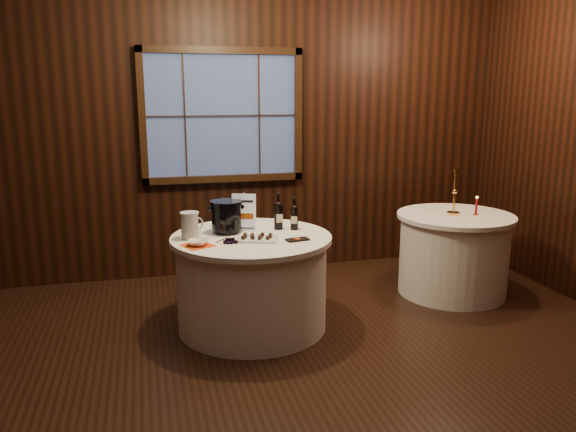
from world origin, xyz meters
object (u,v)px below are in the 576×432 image
object	(u,v)px
chocolate_plate	(257,238)
ice_bucket	(226,216)
sign_stand	(244,217)
port_bottle_left	(278,213)
chocolate_box	(297,240)
main_table	(252,281)
port_bottle_right	(294,216)
side_table	(453,254)
red_candle	(476,208)
brass_candlestick	(454,198)
glass_pitcher	(190,225)
grape_bunch	(230,240)
cracker_bowl	(198,243)

from	to	relation	value
chocolate_plate	ice_bucket	bearing A→B (deg)	123.20
sign_stand	ice_bucket	size ratio (longest dim) A/B	1.20
chocolate_plate	port_bottle_left	bearing A→B (deg)	51.18
ice_bucket	chocolate_box	size ratio (longest dim) A/B	1.50
main_table	port_bottle_right	size ratio (longest dim) A/B	4.67
side_table	sign_stand	xyz separation A→B (m)	(-2.02, -0.10, 0.49)
port_bottle_left	port_bottle_right	size ratio (longest dim) A/B	1.13
side_table	red_candle	xyz separation A→B (m)	(0.15, -0.09, 0.45)
side_table	red_candle	size ratio (longest dim) A/B	5.92
port_bottle_right	chocolate_plate	xyz separation A→B (m)	(-0.37, -0.26, -0.10)
brass_candlestick	red_candle	world-z (taller)	brass_candlestick
red_candle	glass_pitcher	bearing A→B (deg)	-176.24
chocolate_plate	grape_bunch	size ratio (longest dim) A/B	1.99
chocolate_plate	red_candle	size ratio (longest dim) A/B	2.00
port_bottle_left	chocolate_plate	world-z (taller)	port_bottle_left
port_bottle_right	ice_bucket	distance (m)	0.56
main_table	chocolate_plate	bearing A→B (deg)	-83.86
main_table	brass_candlestick	bearing A→B (deg)	8.81
port_bottle_left	chocolate_plate	bearing A→B (deg)	-129.76
sign_stand	glass_pitcher	world-z (taller)	sign_stand
chocolate_box	main_table	bearing A→B (deg)	133.03
chocolate_box	glass_pitcher	distance (m)	0.84
ice_bucket	cracker_bowl	bearing A→B (deg)	-128.27
glass_pitcher	cracker_bowl	xyz separation A→B (m)	(0.03, -0.23, -0.08)
sign_stand	chocolate_box	bearing A→B (deg)	-33.33
main_table	grape_bunch	distance (m)	0.48
port_bottle_right	red_candle	size ratio (longest dim) A/B	1.50
port_bottle_right	ice_bucket	world-z (taller)	port_bottle_right
chocolate_plate	main_table	bearing A→B (deg)	96.14
side_table	chocolate_box	size ratio (longest dim) A/B	6.16
main_table	sign_stand	size ratio (longest dim) A/B	4.05
ice_bucket	brass_candlestick	size ratio (longest dim) A/B	0.62
grape_bunch	chocolate_plate	bearing A→B (deg)	8.62
ice_bucket	chocolate_plate	xyz separation A→B (m)	(0.19, -0.29, -0.12)
main_table	ice_bucket	bearing A→B (deg)	140.30
chocolate_box	brass_candlestick	bearing A→B (deg)	7.66
main_table	ice_bucket	world-z (taller)	ice_bucket
chocolate_box	red_candle	world-z (taller)	red_candle
ice_bucket	red_candle	xyz separation A→B (m)	(2.32, 0.06, -0.07)
port_bottle_left	port_bottle_right	bearing A→B (deg)	-22.39
port_bottle_left	brass_candlestick	distance (m)	1.72
cracker_bowl	brass_candlestick	xyz separation A→B (m)	(2.41, 0.50, 0.13)
port_bottle_right	chocolate_box	distance (m)	0.37
glass_pitcher	red_candle	xyz separation A→B (m)	(2.62, 0.17, -0.03)
port_bottle_right	chocolate_plate	world-z (taller)	port_bottle_right
sign_stand	glass_pitcher	distance (m)	0.48
chocolate_box	glass_pitcher	size ratio (longest dim) A/B	0.84
port_bottle_left	port_bottle_right	xyz separation A→B (m)	(0.12, -0.05, -0.02)
side_table	chocolate_plate	distance (m)	2.07
glass_pitcher	brass_candlestick	size ratio (longest dim) A/B	0.49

